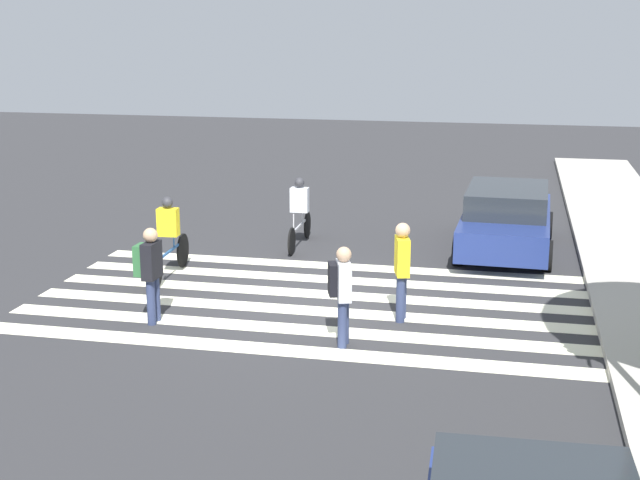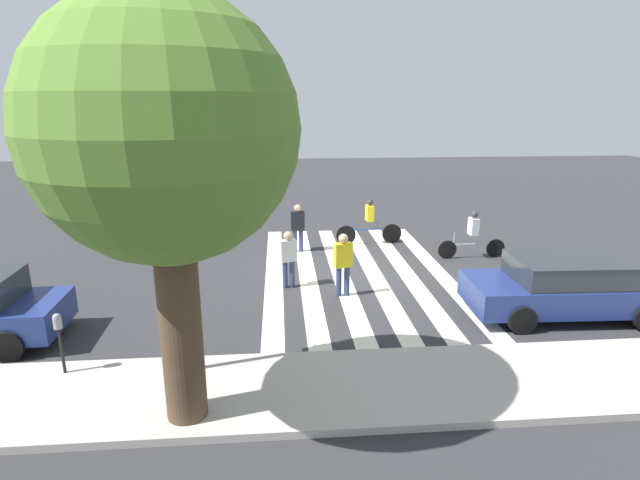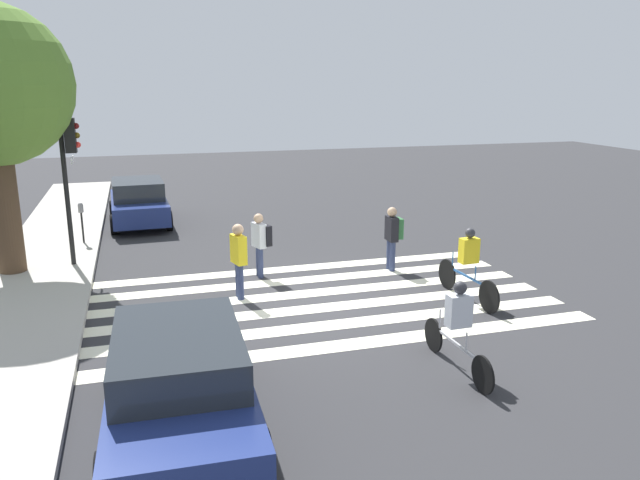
# 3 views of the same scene
# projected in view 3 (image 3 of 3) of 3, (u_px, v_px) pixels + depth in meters

# --- Properties ---
(ground_plane) EXTENTS (60.00, 60.00, 0.00)m
(ground_plane) POSITION_uv_depth(u_px,v_px,m) (324.00, 300.00, 13.88)
(ground_plane) COLOR #2D2D30
(sidewalk_curb) EXTENTS (36.00, 2.50, 0.14)m
(sidewalk_curb) POSITION_uv_depth(u_px,v_px,m) (17.00, 327.00, 12.15)
(sidewalk_curb) COLOR #ADA89E
(sidewalk_curb) RESTS_ON ground_plane
(crosswalk_stripes) EXTENTS (5.46, 10.00, 0.01)m
(crosswalk_stripes) POSITION_uv_depth(u_px,v_px,m) (324.00, 299.00, 13.88)
(crosswalk_stripes) COLOR #F2EDCC
(crosswalk_stripes) RESTS_ON ground_plane
(traffic_light) EXTENTS (0.60, 0.50, 4.04)m
(traffic_light) POSITION_uv_depth(u_px,v_px,m) (69.00, 160.00, 15.47)
(traffic_light) COLOR black
(traffic_light) RESTS_ON ground_plane
(parking_meter) EXTENTS (0.15, 0.15, 1.33)m
(parking_meter) POSITION_uv_depth(u_px,v_px,m) (81.00, 214.00, 18.02)
(parking_meter) COLOR black
(parking_meter) RESTS_ON ground_plane
(pedestrian_child_with_backpack) EXTENTS (0.51, 0.32, 1.70)m
(pedestrian_child_with_backpack) POSITION_uv_depth(u_px,v_px,m) (239.00, 257.00, 13.76)
(pedestrian_child_with_backpack) COLOR navy
(pedestrian_child_with_backpack) RESTS_ON ground_plane
(pedestrian_adult_yellow_jacket) EXTENTS (0.48, 0.46, 1.60)m
(pedestrian_adult_yellow_jacket) POSITION_uv_depth(u_px,v_px,m) (261.00, 240.00, 15.28)
(pedestrian_adult_yellow_jacket) COLOR navy
(pedestrian_adult_yellow_jacket) RESTS_ON ground_plane
(pedestrian_adult_blue_shirt) EXTENTS (0.46, 0.39, 1.65)m
(pedestrian_adult_blue_shirt) POSITION_uv_depth(u_px,v_px,m) (393.00, 233.00, 15.83)
(pedestrian_adult_blue_shirt) COLOR navy
(pedestrian_adult_blue_shirt) RESTS_ON ground_plane
(cyclist_mid_street) EXTENTS (2.25, 0.40, 1.57)m
(cyclist_mid_street) POSITION_uv_depth(u_px,v_px,m) (458.00, 323.00, 10.29)
(cyclist_mid_street) COLOR black
(cyclist_mid_street) RESTS_ON ground_plane
(cyclist_near_curb) EXTENTS (2.39, 0.41, 1.64)m
(cyclist_near_curb) POSITION_uv_depth(u_px,v_px,m) (468.00, 262.00, 13.65)
(cyclist_near_curb) COLOR black
(cyclist_near_curb) RESTS_ON ground_plane
(car_parked_silver_sedan) EXTENTS (4.67, 2.12, 1.44)m
(car_parked_silver_sedan) POSITION_uv_depth(u_px,v_px,m) (179.00, 380.00, 8.58)
(car_parked_silver_sedan) COLOR navy
(car_parked_silver_sedan) RESTS_ON ground_plane
(car_parked_dark_suv) EXTENTS (4.07, 2.03, 1.51)m
(car_parked_dark_suv) POSITION_uv_depth(u_px,v_px,m) (139.00, 202.00, 20.99)
(car_parked_dark_suv) COLOR navy
(car_parked_dark_suv) RESTS_ON ground_plane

